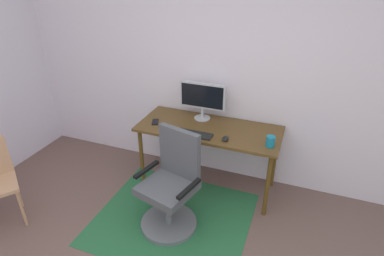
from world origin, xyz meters
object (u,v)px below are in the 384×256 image
(monitor, at_px, (202,98))
(cell_phone, at_px, (155,122))
(keyboard, at_px, (192,134))
(computer_mouse, at_px, (225,139))
(office_chair, at_px, (171,191))
(desk, at_px, (209,134))
(coffee_cup, at_px, (270,141))

(monitor, height_order, cell_phone, monitor)
(monitor, distance_m, keyboard, 0.46)
(monitor, bearing_deg, computer_mouse, -44.99)
(office_chair, bearing_deg, computer_mouse, 67.64)
(monitor, distance_m, cell_phone, 0.58)
(desk, distance_m, coffee_cup, 0.70)
(keyboard, relative_size, cell_phone, 3.07)
(desk, height_order, computer_mouse, computer_mouse)
(coffee_cup, distance_m, cell_phone, 1.26)
(keyboard, xyz_separation_m, cell_phone, (-0.47, 0.11, -0.00))
(keyboard, height_order, cell_phone, keyboard)
(coffee_cup, relative_size, cell_phone, 0.76)
(desk, distance_m, computer_mouse, 0.32)
(keyboard, relative_size, computer_mouse, 4.13)
(keyboard, relative_size, office_chair, 0.43)
(desk, xyz_separation_m, coffee_cup, (0.67, -0.16, 0.13))
(monitor, height_order, keyboard, monitor)
(monitor, distance_m, coffee_cup, 0.90)
(desk, distance_m, keyboard, 0.25)
(desk, xyz_separation_m, monitor, (-0.14, 0.18, 0.33))
(computer_mouse, bearing_deg, office_chair, -126.65)
(desk, height_order, keyboard, keyboard)
(keyboard, bearing_deg, office_chair, -92.53)
(monitor, height_order, coffee_cup, monitor)
(computer_mouse, relative_size, cell_phone, 0.74)
(coffee_cup, xyz_separation_m, office_chair, (-0.81, -0.54, -0.42))
(keyboard, distance_m, computer_mouse, 0.35)
(keyboard, height_order, computer_mouse, computer_mouse)
(desk, relative_size, office_chair, 1.53)
(desk, relative_size, computer_mouse, 14.68)
(office_chair, bearing_deg, coffee_cup, 48.18)
(keyboard, bearing_deg, computer_mouse, 1.98)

